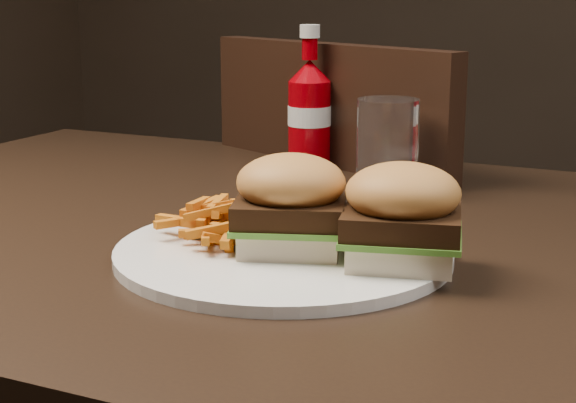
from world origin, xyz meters
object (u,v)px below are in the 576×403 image
at_px(dining_table, 282,244).
at_px(ketchup_bottle, 309,124).
at_px(chair_far, 416,341).
at_px(tumbler, 387,148).
at_px(plate, 283,252).

relative_size(dining_table, ketchup_bottle, 10.65).
distance_m(dining_table, chair_far, 0.58).
bearing_deg(dining_table, tumbler, 73.86).
bearing_deg(dining_table, chair_far, 89.88).
distance_m(chair_far, plate, 0.68).
distance_m(plate, tumbler, 0.28).
bearing_deg(tumbler, ketchup_bottle, 145.56).
relative_size(chair_far, ketchup_bottle, 4.01).
distance_m(dining_table, plate, 0.11).
bearing_deg(chair_far, ketchup_bottle, 90.60).
bearing_deg(plate, dining_table, 116.02).
xyz_separation_m(plate, tumbler, (0.00, 0.28, 0.05)).
xyz_separation_m(chair_far, ketchup_bottle, (-0.09, -0.22, 0.38)).
height_order(dining_table, tumbler, tumbler).
bearing_deg(ketchup_bottle, tumbler, -34.44).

